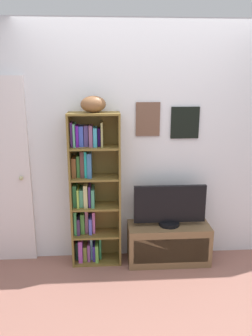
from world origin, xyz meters
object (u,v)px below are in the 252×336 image
object	(u,v)px
bookshelf	(90,192)
football	(93,104)
television	(170,206)
tv_stand	(168,243)

from	to	relation	value
bookshelf	football	world-z (taller)	football
football	television	distance (m)	1.31
tv_stand	television	bearing A→B (deg)	90.00
football	bookshelf	bearing A→B (deg)	151.65
bookshelf	football	xyz separation A→B (m)	(0.05, -0.03, 0.91)
bookshelf	tv_stand	xyz separation A→B (m)	(0.83, -0.08, -0.58)
bookshelf	tv_stand	distance (m)	1.01
tv_stand	television	xyz separation A→B (m)	(0.00, 0.00, 0.43)
tv_stand	bookshelf	bearing A→B (deg)	174.52
football	television	xyz separation A→B (m)	(0.78, -0.05, -1.06)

